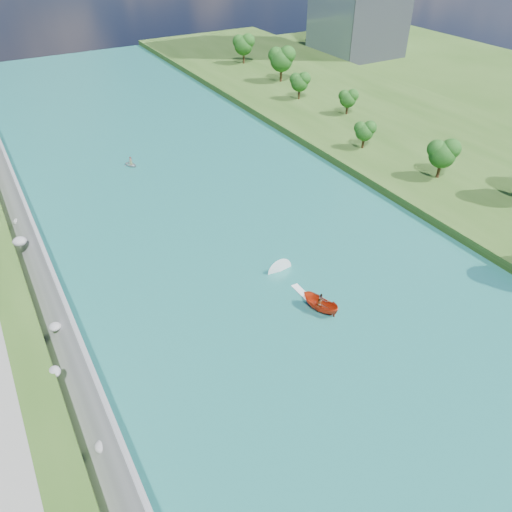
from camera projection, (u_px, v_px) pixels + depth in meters
ground at (317, 325)px, 57.18m from camera, size 260.00×260.00×0.00m
river_water at (235, 241)px, 71.23m from camera, size 55.00×240.00×0.10m
berm_east at (474, 162)px, 90.93m from camera, size 44.00×240.00×1.50m
riprap_bank at (45, 292)px, 59.22m from camera, size 4.27×236.00×4.20m
trees_east at (447, 145)px, 82.82m from camera, size 18.85×140.17×11.73m
motorboat at (315, 299)px, 59.51m from camera, size 3.60×19.32×2.14m
raft at (131, 164)px, 90.99m from camera, size 2.74×3.15×1.70m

